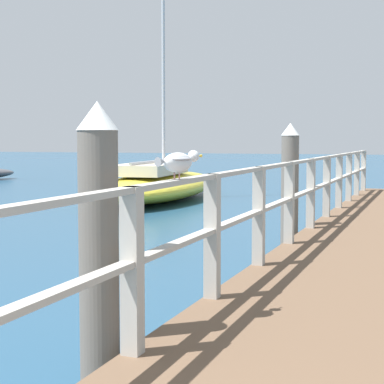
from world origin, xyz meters
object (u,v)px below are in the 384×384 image
dock_piling_far (290,187)px  seagull_foreground (179,161)px  dock_piling_near (99,249)px  boat_1 (159,184)px

dock_piling_far → seagull_foreground: 5.89m
seagull_foreground → dock_piling_near: bearing=-103.3°
dock_piling_far → boat_1: 9.34m
dock_piling_near → dock_piling_far: 6.39m
dock_piling_far → seagull_foreground: dock_piling_far is taller
dock_piling_near → seagull_foreground: bearing=54.9°
dock_piling_near → boat_1: boat_1 is taller
seagull_foreground → boat_1: size_ratio=0.05×
seagull_foreground → dock_piling_far: bearing=115.6°
dock_piling_near → boat_1: 14.96m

